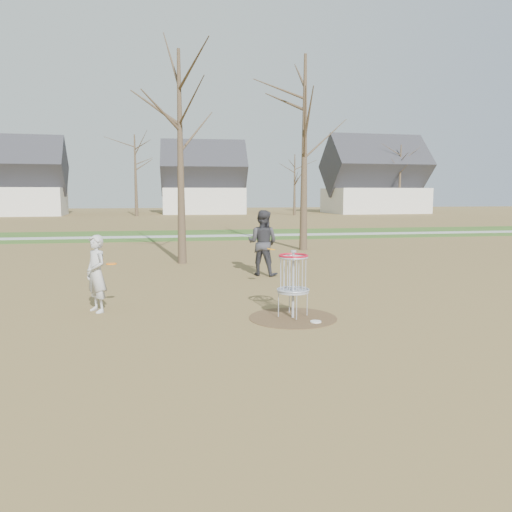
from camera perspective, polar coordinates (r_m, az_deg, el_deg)
The scene contains 11 objects.
ground at distance 10.28m, azimuth 4.22°, elevation -7.07°, with size 160.00×160.00×0.00m, color brown.
green_band at distance 30.86m, azimuth -5.33°, elevation 2.44°, with size 160.00×8.00×0.01m, color #2D5119.
footpath at distance 29.87m, azimuth -5.18°, elevation 2.31°, with size 160.00×1.50×0.01m, color #9E9E99.
dirt_circle at distance 10.28m, azimuth 4.22°, elevation -7.04°, with size 1.80×1.80×0.01m, color #47331E.
player_standing at distance 11.14m, azimuth -17.79°, elevation -1.94°, with size 0.60×0.40×1.66m, color #B1B1B1.
player_throwing at distance 15.38m, azimuth 0.76°, elevation 1.51°, with size 0.98×0.76×2.02m, color #313136.
disc_grounded at distance 9.96m, azimuth 6.84°, elevation -7.45°, with size 0.22×0.22×0.02m, color white.
discs_in_play at distance 11.99m, azimuth -5.97°, elevation 0.09°, with size 4.09×2.27×0.06m.
disc_golf_basket at distance 10.10m, azimuth 4.27°, elevation -2.03°, with size 0.64×0.64×1.35m.
bare_trees at distance 45.73m, azimuth -4.67°, elevation 10.67°, with size 52.62×44.98×9.00m.
houses_row at distance 62.59m, azimuth -3.75°, elevation 8.05°, with size 56.51×10.01×7.26m.
Camera 1 is at (-2.45, -9.66, 2.52)m, focal length 35.00 mm.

